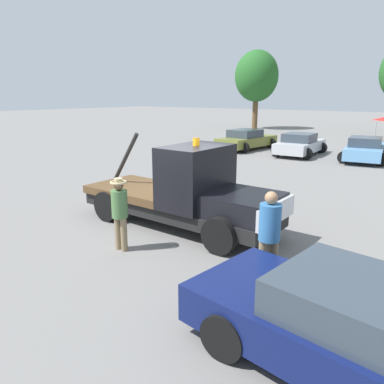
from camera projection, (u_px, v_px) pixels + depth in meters
name	position (u px, v px, depth m)	size (l,w,h in m)	color
ground_plane	(178.00, 225.00, 10.59)	(160.00, 160.00, 0.00)	slate
tow_truck	(188.00, 194.00, 10.13)	(5.91, 2.15, 2.51)	black
foreground_car	(384.00, 343.00, 4.56)	(5.52, 2.53, 1.34)	#0F194C
person_near_truck	(269.00, 232.00, 7.07)	(0.41, 0.41, 1.86)	#847051
person_at_hood	(120.00, 208.00, 8.66)	(0.39, 0.39, 1.74)	#847051
parked_car_olive	(246.00, 140.00, 25.11)	(2.77, 4.85, 1.34)	olive
parked_car_silver	(300.00, 145.00, 22.70)	(2.60, 4.47, 1.34)	#B7B7BC
parked_car_skyblue	(365.00, 149.00, 20.71)	(2.87, 4.66, 1.34)	#669ED1
tree_center	(257.00, 76.00, 39.27)	(4.54, 4.54, 8.11)	brown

